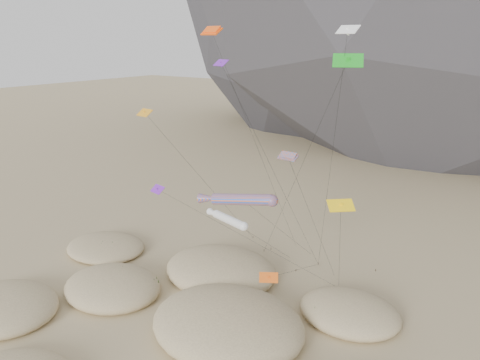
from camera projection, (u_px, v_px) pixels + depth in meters
name	position (u px, v px, depth m)	size (l,w,h in m)	color
ground	(158.00, 349.00, 44.27)	(500.00, 500.00, 0.00)	#CCB789
dunes	(182.00, 315.00, 48.42)	(50.73, 37.18, 4.33)	#CCB789
dune_grass	(190.00, 320.00, 47.37)	(40.49, 28.10, 1.53)	black
kite_stakes	(292.00, 259.00, 62.10)	(18.45, 6.70, 0.30)	#3F2D1E
rainbow_tube_kite	(239.00, 199.00, 50.63)	(9.10, 15.74, 12.49)	orange
white_tube_kite	(228.00, 219.00, 46.57)	(6.61, 17.24, 11.60)	silver
orange_parafoil	(213.00, 34.00, 52.08)	(7.14, 12.24, 29.52)	#FF510D
multi_parafoil	(289.00, 158.00, 47.24)	(3.08, 9.71, 17.22)	#FD5E1A
delta_kites	(263.00, 138.00, 45.74)	(29.21, 20.64, 29.22)	white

